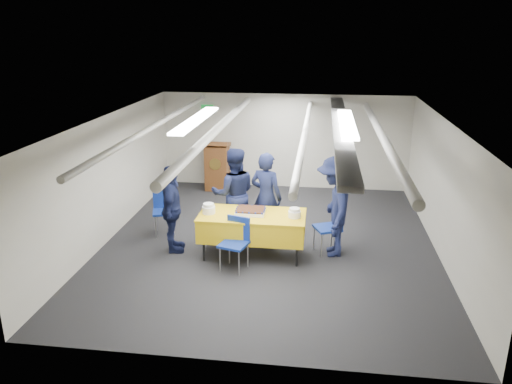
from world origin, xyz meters
The scene contains 14 objects.
ground centered at (0.00, 0.00, 0.00)m, with size 7.00×7.00×0.00m, color black.
room_shell centered at (0.09, 0.41, 1.81)m, with size 6.00×7.00×2.30m.
serving_table centered at (-0.24, -0.56, 0.56)m, with size 1.82×0.89×0.77m.
sheet_cake centered at (-0.27, -0.53, 0.81)m, with size 0.51×0.40×0.09m.
plate_stack_left centered at (-0.98, -0.61, 0.85)m, with size 0.22×0.22×0.17m.
plate_stack_right centered at (0.49, -0.61, 0.84)m, with size 0.21×0.21×0.16m.
podium centered at (-1.60, 3.05, 0.61)m, with size 0.62×0.53×1.25m.
chair_near centered at (-0.44, -1.05, 0.53)m, with size 0.52×0.52×0.87m.
chair_right centered at (1.13, -0.20, 0.53)m, with size 0.55×0.55×0.87m.
chair_left centered at (-2.07, 0.26, 0.53)m, with size 0.52×0.52×0.87m.
sailor_a centered at (-0.08, 0.13, 0.85)m, with size 0.62×0.40×1.69m, color black.
sailor_b centered at (-0.69, 0.19, 0.87)m, with size 0.84×0.66×1.74m, color black.
sailor_c centered at (-1.65, -0.55, 0.78)m, with size 0.92×0.38×1.57m, color black.
sailor_d centered at (1.16, -0.31, 0.88)m, with size 1.14×0.65×1.76m, color black.
Camera 1 is at (0.87, -8.45, 3.81)m, focal length 35.00 mm.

